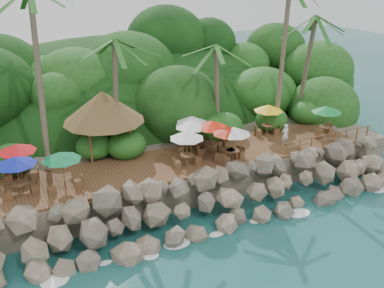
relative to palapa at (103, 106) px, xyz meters
name	(u,v)px	position (x,y,z in m)	size (l,w,h in m)	color
ground	(234,230)	(5.14, -9.60, -5.79)	(140.00, 140.00, 0.00)	#19514F
land_base	(145,129)	(5.14, 6.40, -4.74)	(32.00, 25.20, 2.10)	gray
jungle_hill	(122,115)	(5.14, 13.90, -5.79)	(44.80, 28.00, 15.40)	#143811
seawall	(219,199)	(5.14, -7.60, -4.64)	(29.00, 4.00, 2.30)	gray
terrace	(192,160)	(5.14, -3.60, -3.59)	(26.00, 5.00, 0.20)	brown
jungle_foliage	(149,143)	(5.14, 5.40, -5.79)	(44.00, 16.00, 12.00)	#143811
foam_line	(232,227)	(5.14, -9.30, -5.76)	(25.20, 0.80, 0.06)	white
palms	(164,10)	(4.42, -0.76, 6.27)	(33.04, 7.27, 13.41)	brown
palapa	(103,106)	(0.00, 0.00, 0.00)	(5.71, 5.71, 4.60)	brown
dining_clusters	(184,132)	(4.55, -3.61, -1.40)	(24.84, 5.52, 2.52)	brown
railing	(329,138)	(15.37, -5.95, -2.89)	(8.30, 0.10, 1.00)	brown
waiter	(285,135)	(12.49, -4.38, -2.67)	(0.60, 0.39, 1.65)	silver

